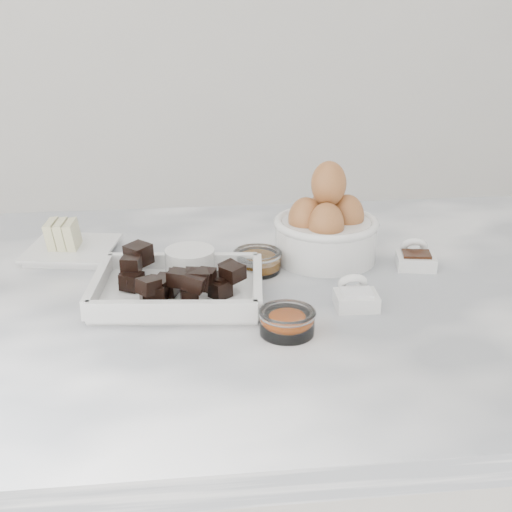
{
  "coord_description": "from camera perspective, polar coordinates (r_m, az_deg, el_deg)",
  "views": [
    {
      "loc": [
        -0.09,
        -0.93,
        1.36
      ],
      "look_at": [
        0.02,
        0.03,
        0.98
      ],
      "focal_mm": 50.0,
      "sensor_mm": 36.0,
      "label": 1
    }
  ],
  "objects": [
    {
      "name": "salt_spoon",
      "position": [
        0.98,
        7.95,
        -3.16
      ],
      "size": [
        0.06,
        0.07,
        0.04
      ],
      "color": "white",
      "rests_on": "marble_slab"
    },
    {
      "name": "vanilla_spoon",
      "position": [
        1.13,
        12.63,
        -0.1
      ],
      "size": [
        0.07,
        0.08,
        0.04
      ],
      "color": "white",
      "rests_on": "marble_slab"
    },
    {
      "name": "egg_bowl",
      "position": [
        1.12,
        5.62,
        2.24
      ],
      "size": [
        0.17,
        0.17,
        0.16
      ],
      "color": "white",
      "rests_on": "marble_slab"
    },
    {
      "name": "chocolate_dish",
      "position": [
        0.99,
        -6.28,
        -2.09
      ],
      "size": [
        0.25,
        0.2,
        0.06
      ],
      "color": "white",
      "rests_on": "marble_slab"
    },
    {
      "name": "honey_bowl",
      "position": [
        1.08,
        0.1,
        -0.38
      ],
      "size": [
        0.08,
        0.08,
        0.03
      ],
      "color": "white",
      "rests_on": "marble_slab"
    },
    {
      "name": "butter_plate",
      "position": [
        1.18,
        -14.67,
        0.92
      ],
      "size": [
        0.16,
        0.16,
        0.06
      ],
      "color": "white",
      "rests_on": "marble_slab"
    },
    {
      "name": "zest_bowl",
      "position": [
        0.9,
        2.51,
        -5.2
      ],
      "size": [
        0.07,
        0.07,
        0.03
      ],
      "color": "white",
      "rests_on": "marble_slab"
    },
    {
      "name": "sugar_ramekin",
      "position": [
        1.06,
        -5.3,
        -0.48
      ],
      "size": [
        0.07,
        0.07,
        0.04
      ],
      "color": "white",
      "rests_on": "marble_slab"
    },
    {
      "name": "marble_slab",
      "position": [
        1.03,
        -0.92,
        -3.76
      ],
      "size": [
        1.2,
        0.8,
        0.04
      ],
      "primitive_type": "cube",
      "color": "white",
      "rests_on": "cabinet"
    }
  ]
}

